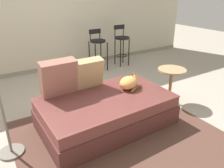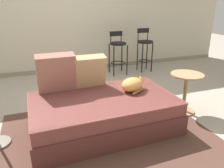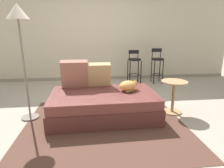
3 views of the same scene
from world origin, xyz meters
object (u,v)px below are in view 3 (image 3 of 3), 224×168
at_px(couch, 104,105).
at_px(floor_lamp, 19,23).
at_px(throw_pillow_corner, 75,74).
at_px(cat, 129,86).
at_px(side_table, 174,92).
at_px(throw_pillow_middle, 99,75).
at_px(bar_stool_near_window, 134,64).
at_px(bar_stool_by_doorway, 157,63).

xyz_separation_m(couch, floor_lamp, (-1.22, 0.07, 1.29)).
relative_size(throw_pillow_corner, floor_lamp, 0.28).
bearing_deg(cat, side_table, -4.36).
bearing_deg(throw_pillow_middle, throw_pillow_corner, -178.68).
relative_size(throw_pillow_middle, floor_lamp, 0.25).
relative_size(throw_pillow_corner, throw_pillow_middle, 1.13).
distance_m(side_table, floor_lamp, 2.68).
xyz_separation_m(couch, bar_stool_near_window, (0.98, 2.04, 0.33)).
distance_m(couch, bar_stool_by_doorway, 2.64).
distance_m(cat, bar_stool_near_window, 2.03).
height_order(side_table, floor_lamp, floor_lamp).
bearing_deg(throw_pillow_corner, throw_pillow_middle, 1.32).
relative_size(cat, side_table, 0.70).
height_order(couch, side_table, side_table).
distance_m(cat, bar_stool_by_doorway, 2.30).
bearing_deg(floor_lamp, bar_stool_near_window, 41.91).
height_order(throw_pillow_middle, side_table, throw_pillow_middle).
relative_size(throw_pillow_middle, cat, 1.09).
xyz_separation_m(bar_stool_near_window, bar_stool_by_doorway, (0.65, 0.00, 0.03)).
distance_m(throw_pillow_middle, side_table, 1.35).
distance_m(couch, side_table, 1.22).
height_order(couch, cat, cat).
distance_m(couch, floor_lamp, 1.77).
xyz_separation_m(couch, cat, (0.43, 0.09, 0.29)).
distance_m(couch, throw_pillow_corner, 0.77).
height_order(throw_pillow_middle, floor_lamp, floor_lamp).
distance_m(throw_pillow_corner, cat, 0.98).
bearing_deg(bar_stool_near_window, floor_lamp, -138.09).
bearing_deg(bar_stool_near_window, couch, -115.64).
bearing_deg(throw_pillow_corner, couch, -39.73).
xyz_separation_m(cat, floor_lamp, (-1.65, -0.02, 1.00)).
height_order(throw_pillow_corner, side_table, throw_pillow_corner).
xyz_separation_m(cat, bar_stool_by_doorway, (1.20, 1.96, 0.07)).
bearing_deg(bar_stool_near_window, cat, -105.70).
xyz_separation_m(throw_pillow_middle, bar_stool_near_window, (1.03, 1.63, -0.09)).
height_order(couch, bar_stool_near_window, bar_stool_near_window).
distance_m(throw_pillow_middle, cat, 0.60).
relative_size(couch, side_table, 3.06).
relative_size(throw_pillow_middle, side_table, 0.76).
bearing_deg(throw_pillow_middle, couch, -82.72).
bearing_deg(bar_stool_by_doorway, side_table, -101.62).
bearing_deg(bar_stool_near_window, throw_pillow_middle, -122.37).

